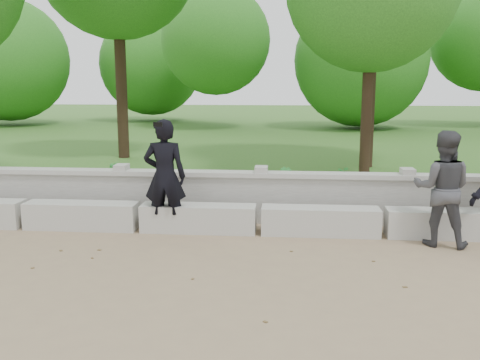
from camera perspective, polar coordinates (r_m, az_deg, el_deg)
The scene contains 10 objects.
ground at distance 7.45m, azimuth -14.60°, elevation -9.12°, with size 80.00×80.00×0.00m, color #907958.
lawn at distance 20.87m, azimuth -1.65°, elevation 4.01°, with size 40.00×22.00×0.25m, color #2D6322.
concrete_bench at distance 9.12m, azimuth -10.67°, elevation -3.89°, with size 11.90×0.45×0.45m.
parapet_wall at distance 9.72m, azimuth -9.60°, elevation -1.51°, with size 12.50×0.35×0.90m.
man_main at distance 8.76m, azimuth -8.02°, elevation 0.37°, with size 0.71×0.63×1.87m.
visitor_left at distance 8.56m, azimuth 20.76°, elevation -0.86°, with size 1.00×0.86×1.75m.
shrub_a at distance 10.89m, azimuth -17.19°, elevation -0.31°, with size 0.27×0.19×0.52m, color #2E8836.
shrub_b at distance 10.07m, azimuth 4.72°, elevation -0.43°, with size 0.34×0.27×0.62m, color #2E8836.
shrub_c at distance 10.71m, azimuth 11.65°, elevation -0.23°, with size 0.47×0.41×0.52m, color #2E8836.
shrub_d at distance 11.36m, azimuth -13.35°, elevation 0.49°, with size 0.33×0.30×0.59m, color #2E8836.
Camera 1 is at (2.45, -6.60, 2.45)m, focal length 40.00 mm.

